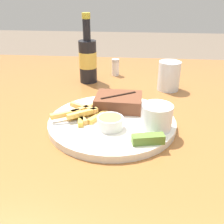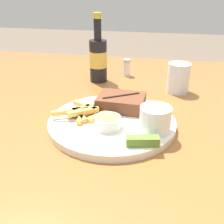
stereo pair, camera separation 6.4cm
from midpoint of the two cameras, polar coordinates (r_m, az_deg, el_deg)
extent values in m
cube|color=#935B2D|center=(0.68, 2.68, -4.46)|extent=(1.59, 1.38, 0.04)
cylinder|color=#935B2D|center=(1.63, -20.13, -1.45)|extent=(0.06, 0.06, 0.68)
cylinder|color=silver|center=(0.67, 2.73, -2.46)|extent=(0.32, 0.32, 0.01)
cylinder|color=white|center=(0.66, 2.75, -1.77)|extent=(0.32, 0.32, 0.00)
cube|color=brown|center=(0.71, 4.59, 2.12)|extent=(0.13, 0.10, 0.04)
cube|color=black|center=(0.71, 4.64, 3.53)|extent=(0.09, 0.06, 0.00)
cube|color=#F3AB50|center=(0.69, -3.79, -0.03)|extent=(0.06, 0.07, 0.01)
cube|color=gold|center=(0.68, -3.26, -0.29)|extent=(0.06, 0.06, 0.01)
cube|color=gold|center=(0.65, -4.09, -1.45)|extent=(0.02, 0.06, 0.01)
cube|color=gold|center=(0.70, -2.05, 0.46)|extent=(0.07, 0.01, 0.01)
cube|color=#F1BA56|center=(0.67, -7.23, -0.03)|extent=(0.07, 0.05, 0.01)
cube|color=#E2A553|center=(0.67, -4.19, -0.83)|extent=(0.05, 0.06, 0.01)
cube|color=#F0B045|center=(0.68, -3.79, -0.27)|extent=(0.07, 0.04, 0.01)
cube|color=#E6B855|center=(0.66, -3.60, -0.04)|extent=(0.07, 0.06, 0.01)
cube|color=#DDA657|center=(0.69, -3.20, 1.19)|extent=(0.08, 0.05, 0.01)
cube|color=#D9A151|center=(0.68, -2.90, 0.95)|extent=(0.07, 0.07, 0.01)
cube|color=#EEB048|center=(0.67, -0.07, -0.81)|extent=(0.05, 0.07, 0.01)
cylinder|color=white|center=(0.61, 12.34, -1.60)|extent=(0.07, 0.07, 0.06)
cylinder|color=beige|center=(0.60, 12.55, 0.41)|extent=(0.07, 0.07, 0.01)
cylinder|color=silver|center=(0.62, 1.81, -2.35)|extent=(0.06, 0.06, 0.03)
cylinder|color=#C67A4C|center=(0.61, 1.83, -1.42)|extent=(0.05, 0.05, 0.01)
cube|color=#567A2D|center=(0.56, 9.93, -6.33)|extent=(0.07, 0.04, 0.02)
cube|color=#B7B7BC|center=(0.66, -5.60, -1.80)|extent=(0.10, 0.04, 0.00)
cube|color=#B7B7BC|center=(0.65, 0.36, -1.76)|extent=(0.03, 0.01, 0.00)
cube|color=#B7B7BC|center=(0.66, 0.33, -1.58)|extent=(0.03, 0.01, 0.00)
cube|color=#B7B7BC|center=(0.66, 0.29, -1.40)|extent=(0.03, 0.01, 0.00)
cube|color=#B7B7BC|center=(0.74, 1.89, 1.64)|extent=(0.05, 0.11, 0.00)
cube|color=black|center=(0.66, 2.64, -1.10)|extent=(0.03, 0.06, 0.01)
cylinder|color=black|center=(0.96, -1.08, 10.97)|extent=(0.06, 0.06, 0.15)
cylinder|color=gold|center=(0.96, -1.09, 11.40)|extent=(0.06, 0.06, 0.06)
cylinder|color=black|center=(0.94, -1.14, 17.50)|extent=(0.03, 0.03, 0.07)
cylinder|color=gold|center=(0.93, -1.17, 20.27)|extent=(0.03, 0.03, 0.02)
cylinder|color=silver|center=(0.90, 16.24, 7.09)|extent=(0.07, 0.07, 0.10)
cylinder|color=white|center=(1.04, 5.01, 9.32)|extent=(0.03, 0.03, 0.05)
cylinder|color=#B7B7BC|center=(1.03, 5.09, 11.05)|extent=(0.03, 0.03, 0.01)
camera|label=1|loc=(0.03, -87.21, 1.36)|focal=42.00mm
camera|label=2|loc=(0.03, 92.79, -1.36)|focal=42.00mm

